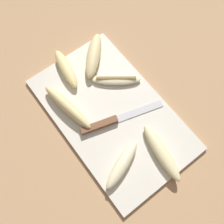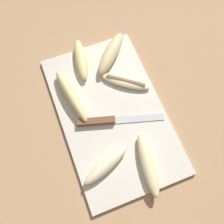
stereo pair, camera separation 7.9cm
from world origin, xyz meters
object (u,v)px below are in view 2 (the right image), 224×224
Objects in this scene: banana_mellow_near at (111,53)px; banana_golden_short at (81,59)px; banana_bright_far at (106,165)px; banana_soft_right at (148,164)px; knife at (105,121)px; banana_spotted_left at (71,96)px; banana_pale_long at (126,81)px.

banana_golden_short is at bearing -98.97° from banana_mellow_near.
banana_bright_far is 0.84× the size of banana_soft_right.
banana_soft_right is (0.17, 0.07, 0.01)m from knife.
banana_spotted_left is at bearing -31.83° from banana_golden_short.
banana_bright_far is 1.04× the size of banana_mellow_near.
banana_pale_long is at bearing 4.63° from banana_mellow_near.
banana_mellow_near is 0.10m from banana_golden_short.
banana_mellow_near reaches higher than banana_pale_long.
banana_soft_right is (0.27, -0.04, 0.01)m from banana_pale_long.
banana_golden_short is 0.84× the size of banana_soft_right.
banana_mellow_near reaches higher than banana_golden_short.
banana_bright_far is 1.03× the size of banana_pale_long.
knife is 1.70× the size of banana_mellow_near.
banana_pale_long is 0.27m from banana_soft_right.
banana_golden_short is at bearing 172.53° from banana_bright_far.
banana_spotted_left is at bearing -93.39° from banana_pale_long.
banana_pale_long is (0.11, 0.01, -0.01)m from banana_mellow_near.
banana_mellow_near is 1.00× the size of banana_pale_long.
knife is 0.13m from banana_bright_far.
banana_spotted_left is 1.06× the size of banana_soft_right.
knife is at bearing 32.30° from banana_spotted_left.
banana_spotted_left is at bearing -59.79° from banana_mellow_near.
knife is 0.22m from banana_golden_short.
banana_spotted_left is 1.31× the size of banana_mellow_near.
banana_bright_far is 0.24m from banana_spotted_left.
banana_soft_right is (0.37, -0.03, -0.00)m from banana_mellow_near.
knife is at bearing 160.96° from banana_bright_far.
banana_pale_long reaches higher than knife.
knife is 1.64× the size of banana_golden_short.
banana_pale_long is at bearing 148.22° from knife.
banana_mellow_near reaches higher than banana_bright_far.
banana_golden_short is 0.16m from banana_pale_long.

